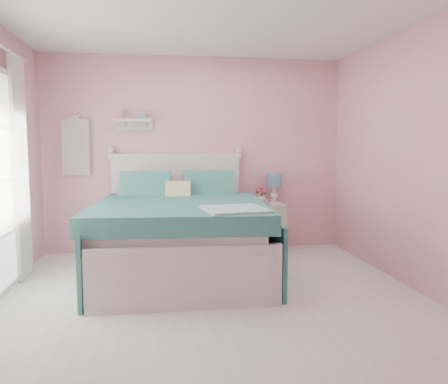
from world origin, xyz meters
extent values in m
plane|color=silver|center=(0.00, 0.00, 0.00)|extent=(4.50, 4.50, 0.00)
plane|color=pink|center=(0.00, 2.25, 1.30)|extent=(4.00, 0.00, 4.00)
plane|color=pink|center=(0.00, -2.25, 1.30)|extent=(4.00, 0.00, 4.00)
plane|color=pink|center=(2.00, 0.00, 1.30)|extent=(0.00, 4.50, 4.50)
plane|color=white|center=(0.00, 0.00, 2.60)|extent=(4.50, 4.50, 0.00)
cube|color=silver|center=(-0.27, 1.09, 0.24)|extent=(1.80, 2.29, 0.48)
cube|color=silver|center=(-0.27, 1.09, 0.56)|extent=(1.74, 2.23, 0.16)
cube|color=silver|center=(-0.27, 2.19, 0.63)|extent=(1.69, 0.07, 1.25)
cube|color=silver|center=(-0.27, 2.19, 1.28)|extent=(1.75, 0.09, 0.06)
cube|color=silver|center=(-0.27, -0.01, 0.28)|extent=(1.69, 0.06, 0.56)
cube|color=teal|center=(-0.27, 0.94, 0.73)|extent=(1.90, 2.04, 0.18)
cube|color=pink|center=(-0.66, 1.87, 0.84)|extent=(0.70, 0.32, 0.43)
cube|color=pink|center=(0.12, 1.87, 0.84)|extent=(0.70, 0.32, 0.43)
cube|color=#CCBC59|center=(-0.27, 1.59, 0.84)|extent=(0.31, 0.24, 0.31)
cube|color=beige|center=(0.94, 2.01, 0.32)|extent=(0.45, 0.42, 0.64)
cube|color=silver|center=(0.94, 1.82, 0.51)|extent=(0.39, 0.02, 0.16)
sphere|color=white|center=(0.94, 1.79, 0.51)|extent=(0.03, 0.03, 0.03)
cylinder|color=white|center=(1.06, 2.10, 0.65)|extent=(0.13, 0.13, 0.02)
cylinder|color=white|center=(1.06, 2.10, 0.76)|extent=(0.06, 0.06, 0.22)
cylinder|color=#6990AF|center=(1.06, 2.10, 0.96)|extent=(0.20, 0.20, 0.18)
imported|color=silver|center=(0.86, 2.05, 0.72)|extent=(0.17, 0.17, 0.14)
imported|color=#D08B9B|center=(0.87, 1.85, 0.68)|extent=(0.10, 0.10, 0.08)
sphere|color=#CB455D|center=(0.86, 2.05, 0.86)|extent=(0.06, 0.06, 0.06)
sphere|color=#CB455D|center=(0.90, 2.07, 0.82)|extent=(0.06, 0.06, 0.06)
sphere|color=#CB455D|center=(0.82, 2.06, 0.83)|extent=(0.06, 0.06, 0.06)
sphere|color=#CB455D|center=(0.88, 2.02, 0.80)|extent=(0.06, 0.06, 0.06)
sphere|color=#CB455D|center=(0.83, 2.03, 0.81)|extent=(0.06, 0.06, 0.06)
cube|color=silver|center=(-0.82, 2.17, 1.75)|extent=(0.50, 0.14, 0.04)
cube|color=silver|center=(-0.82, 2.23, 1.68)|extent=(0.50, 0.03, 0.12)
cylinder|color=#D18C99|center=(-0.97, 2.17, 1.82)|extent=(0.06, 0.06, 0.10)
cube|color=#6990AF|center=(-0.70, 2.17, 1.80)|extent=(0.08, 0.06, 0.07)
cube|color=white|center=(-1.55, 2.18, 1.40)|extent=(0.34, 0.03, 0.72)
cube|color=silver|center=(-1.97, 1.03, 1.05)|extent=(0.04, 0.06, 2.10)
cube|color=white|center=(-1.92, 1.14, 1.18)|extent=(0.04, 0.40, 2.32)
camera|label=1|loc=(-0.46, -3.67, 1.41)|focal=35.00mm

